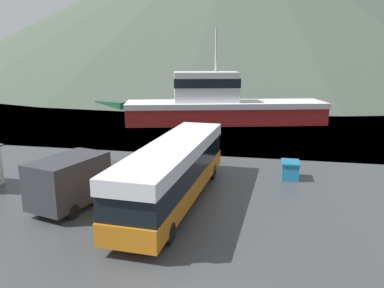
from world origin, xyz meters
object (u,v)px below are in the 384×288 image
object	(u,v)px
tour_bus	(175,169)
storage_bin	(290,170)
delivery_van	(77,179)
fishing_boat	(221,105)
small_boat	(112,105)

from	to	relation	value
tour_bus	storage_bin	size ratio (longest dim) A/B	8.65
delivery_van	fishing_boat	xyz separation A→B (m)	(4.18, 25.18, 0.71)
storage_bin	tour_bus	bearing A→B (deg)	-140.15
delivery_van	small_boat	size ratio (longest dim) A/B	1.10
tour_bus	small_boat	size ratio (longest dim) A/B	2.32
tour_bus	fishing_boat	size ratio (longest dim) A/B	0.55
small_boat	tour_bus	bearing A→B (deg)	-129.74
tour_bus	delivery_van	size ratio (longest dim) A/B	2.11
tour_bus	delivery_van	world-z (taller)	tour_bus
tour_bus	delivery_van	distance (m)	4.96
storage_bin	small_boat	world-z (taller)	storage_bin
fishing_boat	delivery_van	bearing A→B (deg)	-24.13
tour_bus	small_boat	xyz separation A→B (m)	(-17.28, 32.28, -1.23)
storage_bin	fishing_boat	bearing A→B (deg)	109.52
tour_bus	delivery_van	bearing A→B (deg)	-160.89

